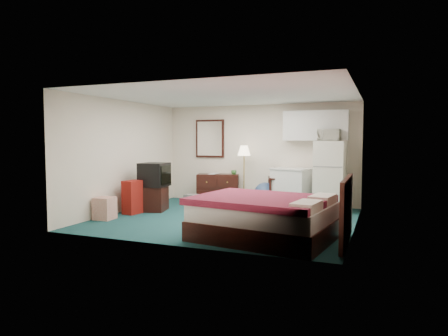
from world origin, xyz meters
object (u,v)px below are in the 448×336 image
at_px(tv_stand, 153,198).
at_px(suitcase, 133,197).
at_px(kitchen_counter, 292,188).
at_px(fridge, 330,176).
at_px(bed, 264,218).
at_px(dresser, 218,188).
at_px(floor_lamp, 244,175).
at_px(desk, 280,192).

distance_m(tv_stand, suitcase, 0.52).
bearing_deg(kitchen_counter, fridge, 4.82).
bearing_deg(fridge, suitcase, -151.76).
bearing_deg(kitchen_counter, bed, -70.53).
distance_m(dresser, kitchen_counter, 1.96).
xyz_separation_m(floor_lamp, bed, (1.44, -3.16, -0.40)).
bearing_deg(kitchen_counter, suitcase, -130.66).
relative_size(desk, kitchen_counter, 0.77).
bearing_deg(dresser, bed, -73.42).
distance_m(dresser, floor_lamp, 0.85).
distance_m(kitchen_counter, fridge, 0.98).
distance_m(dresser, suitcase, 2.45).
bearing_deg(desk, floor_lamp, 166.89).
height_order(desk, bed, desk).
height_order(kitchen_counter, bed, kitchen_counter).
height_order(floor_lamp, bed, floor_lamp).
height_order(dresser, tv_stand, dresser).
xyz_separation_m(kitchen_counter, bed, (0.23, -3.17, -0.12)).
bearing_deg(dresser, tv_stand, -134.17).
distance_m(floor_lamp, suitcase, 2.80).
distance_m(kitchen_counter, tv_stand, 3.26).
bearing_deg(floor_lamp, bed, -65.58).
xyz_separation_m(floor_lamp, desk, (0.90, 0.08, -0.38)).
relative_size(tv_stand, suitcase, 0.84).
relative_size(fridge, tv_stand, 2.60).
height_order(floor_lamp, tv_stand, floor_lamp).
relative_size(floor_lamp, desk, 2.08).
relative_size(dresser, fridge, 0.67).
xyz_separation_m(floor_lamp, suitcase, (-1.85, -2.06, -0.37)).
height_order(floor_lamp, suitcase, floor_lamp).
bearing_deg(desk, tv_stand, -164.70).
height_order(fridge, bed, fridge).
relative_size(floor_lamp, fridge, 0.93).
bearing_deg(suitcase, fridge, 32.67).
bearing_deg(floor_lamp, dresser, 170.35).
distance_m(floor_lamp, bed, 3.50).
height_order(desk, kitchen_counter, kitchen_counter).
bearing_deg(fridge, floor_lamp, 178.18).
relative_size(floor_lamp, tv_stand, 2.41).
height_order(desk, suitcase, suitcase).
bearing_deg(fridge, kitchen_counter, 172.17).
bearing_deg(floor_lamp, fridge, -4.41).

